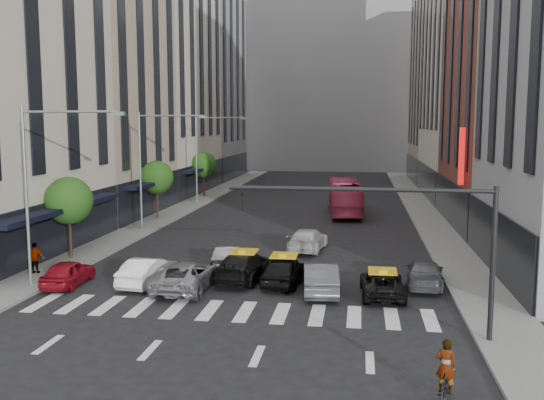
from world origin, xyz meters
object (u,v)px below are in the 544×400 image
at_px(streetlamp_near, 43,172).
at_px(streetlamp_mid, 152,155).
at_px(car_red, 68,273).
at_px(car_white_front, 148,271).
at_px(taxi_center, 284,270).
at_px(pedestrian_far, 35,258).
at_px(streetlamp_far, 205,147).
at_px(taxi_left, 244,266).
at_px(motorcycle, 445,387).
at_px(bus, 345,197).

distance_m(streetlamp_near, streetlamp_mid, 16.00).
bearing_deg(car_red, car_white_front, -171.33).
bearing_deg(taxi_center, pedestrian_far, 6.88).
distance_m(streetlamp_far, car_red, 31.95).
height_order(taxi_left, pedestrian_far, pedestrian_far).
xyz_separation_m(car_white_front, pedestrian_far, (-6.70, 0.86, 0.28)).
xyz_separation_m(streetlamp_mid, car_white_front, (4.84, -14.77, -5.19)).
bearing_deg(pedestrian_far, taxi_left, 179.65).
bearing_deg(streetlamp_far, motorcycle, -66.61).
xyz_separation_m(taxi_center, bus, (2.46, 25.30, 0.81)).
distance_m(car_red, bus, 30.26).
height_order(bus, motorcycle, bus).
distance_m(taxi_left, motorcycle, 15.60).
bearing_deg(streetlamp_near, motorcycle, -29.05).
xyz_separation_m(streetlamp_far, taxi_center, (11.80, -29.69, -5.15)).
bearing_deg(motorcycle, pedestrian_far, -15.57).
relative_size(streetlamp_near, car_red, 2.29).
distance_m(car_white_front, taxi_left, 5.02).
bearing_deg(streetlamp_mid, car_red, -86.88).
bearing_deg(streetlamp_mid, taxi_left, -53.86).
distance_m(streetlamp_far, car_white_front, 31.58).
xyz_separation_m(streetlamp_mid, streetlamp_far, (0.00, 16.00, 0.00)).
relative_size(streetlamp_near, taxi_left, 1.71).
height_order(streetlamp_far, motorcycle, streetlamp_far).
xyz_separation_m(bus, motorcycle, (3.96, -37.73, -1.16)).
xyz_separation_m(streetlamp_far, car_red, (0.84, -31.50, -5.23)).
distance_m(bus, pedestrian_far, 30.19).
height_order(car_white_front, bus, bus).
height_order(streetlamp_far, bus, streetlamp_far).
bearing_deg(streetlamp_mid, car_white_front, -71.85).
distance_m(taxi_center, motorcycle, 14.00).
height_order(streetlamp_mid, streetlamp_far, same).
xyz_separation_m(car_white_front, bus, (9.42, 26.37, 0.85)).
xyz_separation_m(streetlamp_near, streetlamp_mid, (0.00, 16.00, 0.00)).
height_order(streetlamp_near, car_red, streetlamp_near).
bearing_deg(pedestrian_far, streetlamp_near, 127.39).
bearing_deg(streetlamp_near, taxi_left, 16.64).
relative_size(taxi_left, motorcycle, 3.39).
bearing_deg(taxi_left, car_white_front, 26.82).
bearing_deg(car_white_front, car_red, 17.20).
xyz_separation_m(streetlamp_mid, motorcycle, (18.22, -26.12, -5.50)).
bearing_deg(car_white_front, motorcycle, 146.53).
distance_m(streetlamp_near, motorcycle, 21.56).
bearing_deg(bus, motorcycle, 91.77).
height_order(streetlamp_mid, bus, streetlamp_mid).
distance_m(streetlamp_near, car_red, 5.32).
bearing_deg(car_white_front, taxi_left, -154.13).
height_order(car_white_front, taxi_left, taxi_left).
distance_m(taxi_center, pedestrian_far, 13.66).
relative_size(streetlamp_near, motorcycle, 5.80).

